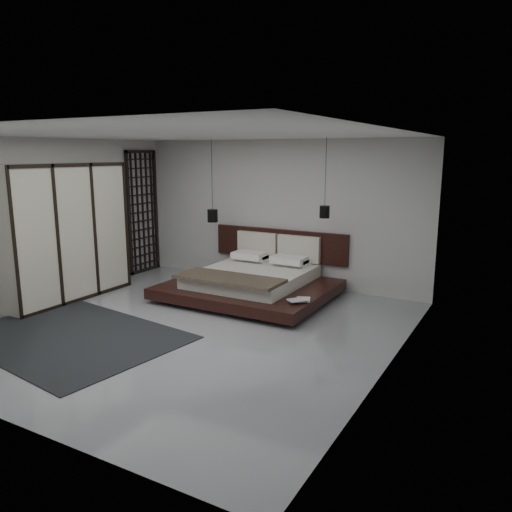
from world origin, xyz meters
The scene contains 13 objects.
floor centered at (0.00, 0.00, 0.00)m, with size 6.00×6.00×0.00m, color #93969B.
ceiling centered at (0.00, 0.00, 2.80)m, with size 6.00×6.00×0.00m, color white.
wall_back centered at (0.00, 3.00, 1.40)m, with size 6.00×6.00×0.00m, color #BABAB8.
wall_left centered at (-3.00, 0.00, 1.40)m, with size 6.00×6.00×0.00m, color #BABAB8.
wall_right centered at (3.00, 0.00, 1.40)m, with size 6.00×6.00×0.00m, color #BABAB8.
lattice_screen centered at (-2.95, 2.45, 1.30)m, with size 0.05×0.90×2.60m, color black.
bed centered at (0.07, 1.91, 0.29)m, with size 2.82×2.41×1.08m.
book_lower centered at (1.23, 1.25, 0.28)m, with size 0.22×0.29×0.03m, color #99724C.
book_upper centered at (1.21, 1.22, 0.30)m, with size 0.22×0.30×0.02m, color #99724C.
pendant_left centered at (-1.09, 2.35, 1.35)m, with size 0.20×0.20×1.58m.
pendant_right centered at (1.23, 2.35, 1.56)m, with size 0.17×0.17×1.35m.
wardrobe centered at (-2.70, 0.19, 1.19)m, with size 0.57×2.43×2.38m.
rug centered at (-1.20, -1.13, 0.01)m, with size 3.11×2.22×0.01m, color black.
Camera 1 is at (4.36, -5.66, 2.55)m, focal length 35.00 mm.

